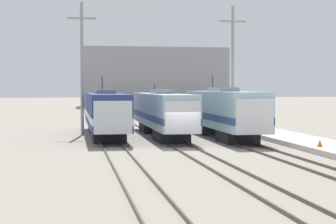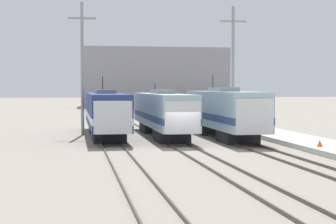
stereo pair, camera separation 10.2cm
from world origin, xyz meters
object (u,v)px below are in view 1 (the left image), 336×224
at_px(locomotive_far_left, 105,112).
at_px(traffic_cone, 320,143).
at_px(catenary_tower_left, 82,66).
at_px(catenary_tower_right, 233,67).
at_px(locomotive_far_right, 225,112).
at_px(locomotive_center, 162,112).

relative_size(locomotive_far_left, traffic_cone, 41.11).
height_order(locomotive_far_left, catenary_tower_left, catenary_tower_left).
height_order(locomotive_far_left, catenary_tower_right, catenary_tower_right).
xyz_separation_m(locomotive_far_right, catenary_tower_left, (-11.56, 5.21, 3.95)).
relative_size(locomotive_center, catenary_tower_right, 1.61).
bearing_deg(traffic_cone, catenary_tower_right, 94.49).
bearing_deg(catenary_tower_left, traffic_cone, -46.70).
bearing_deg(catenary_tower_right, traffic_cone, -85.51).
distance_m(locomotive_center, catenary_tower_right, 8.51).
relative_size(locomotive_far_left, catenary_tower_right, 1.64).
xyz_separation_m(locomotive_far_left, locomotive_center, (4.82, -0.98, -0.01)).
xyz_separation_m(locomotive_center, catenary_tower_right, (6.99, 2.69, 4.05)).
bearing_deg(locomotive_far_left, locomotive_center, -11.47).
bearing_deg(traffic_cone, locomotive_far_left, 132.62).
height_order(locomotive_far_left, locomotive_far_right, locomotive_far_right).
xyz_separation_m(catenary_tower_left, traffic_cone, (14.98, -15.90, -5.54)).
relative_size(locomotive_center, locomotive_far_right, 1.13).
height_order(locomotive_center, traffic_cone, locomotive_center).
xyz_separation_m(locomotive_far_left, traffic_cone, (13.05, -14.19, -1.50)).
bearing_deg(locomotive_center, catenary_tower_left, 158.23).
relative_size(locomotive_far_left, locomotive_far_right, 1.16).
distance_m(locomotive_center, traffic_cone, 15.64).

